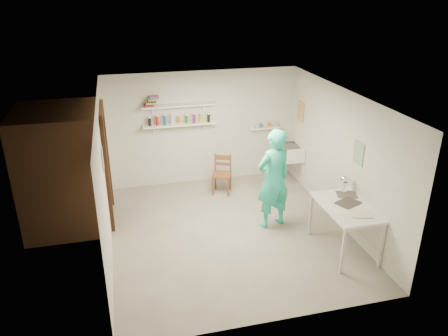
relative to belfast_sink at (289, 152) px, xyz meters
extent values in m
cube|color=slate|center=(-1.75, -1.70, -0.71)|extent=(4.00, 4.50, 0.02)
cube|color=silver|center=(-1.75, -1.70, 1.71)|extent=(4.00, 4.50, 0.02)
cube|color=silver|center=(-1.75, 0.56, 0.50)|extent=(4.00, 0.02, 2.40)
cube|color=silver|center=(-1.75, -3.96, 0.50)|extent=(4.00, 0.02, 2.40)
cube|color=silver|center=(-3.76, -1.70, 0.50)|extent=(0.02, 4.50, 2.40)
cube|color=silver|center=(0.26, -1.70, 0.50)|extent=(0.02, 4.50, 2.40)
cube|color=black|center=(-3.74, -0.65, 0.30)|extent=(0.02, 0.90, 2.00)
cube|color=brown|center=(-4.45, -0.65, 0.35)|extent=(1.40, 1.50, 2.10)
cube|color=brown|center=(-3.72, -0.65, 1.35)|extent=(0.06, 1.05, 0.10)
cube|color=brown|center=(-3.72, -1.15, 0.30)|extent=(0.06, 0.10, 2.00)
cube|color=brown|center=(-3.72, -0.15, 0.30)|extent=(0.06, 0.10, 2.00)
cube|color=white|center=(-2.25, 0.43, 0.65)|extent=(1.50, 0.22, 0.03)
cube|color=white|center=(-2.25, 0.43, 1.05)|extent=(1.50, 0.22, 0.03)
cube|color=white|center=(-0.40, 0.47, 0.42)|extent=(0.70, 0.14, 0.03)
cube|color=#334C7F|center=(-3.74, -1.65, 0.85)|extent=(0.01, 0.28, 0.36)
cube|color=#995933|center=(0.24, 0.10, 0.85)|extent=(0.01, 0.34, 0.42)
cube|color=#3F724C|center=(0.24, -2.25, 0.80)|extent=(0.01, 0.30, 0.38)
cube|color=white|center=(0.00, 0.00, 0.00)|extent=(0.48, 0.60, 0.30)
imported|color=#28CCB1|center=(-0.96, -1.64, 0.20)|extent=(0.75, 0.59, 1.81)
cylinder|color=beige|center=(-0.90, -1.43, 0.50)|extent=(0.32, 0.12, 0.32)
cube|color=brown|center=(-1.51, -0.16, -0.30)|extent=(0.48, 0.47, 0.80)
cube|color=silver|center=(-0.11, -2.67, -0.30)|extent=(0.72, 1.21, 0.80)
sphere|color=white|center=(0.09, -2.19, 0.32)|extent=(0.15, 0.15, 0.15)
cylinder|color=black|center=(-2.87, 0.43, 0.75)|extent=(0.06, 0.06, 0.17)
cylinder|color=red|center=(-2.72, 0.43, 0.75)|extent=(0.06, 0.06, 0.17)
cylinder|color=blue|center=(-2.56, 0.43, 0.75)|extent=(0.06, 0.06, 0.17)
cylinder|color=white|center=(-2.41, 0.43, 0.75)|extent=(0.06, 0.06, 0.17)
cylinder|color=orange|center=(-2.25, 0.43, 0.75)|extent=(0.06, 0.06, 0.17)
cylinder|color=#268C3F|center=(-2.09, 0.43, 0.75)|extent=(0.06, 0.06, 0.17)
cylinder|color=#8C268C|center=(-1.94, 0.43, 0.75)|extent=(0.06, 0.06, 0.17)
cylinder|color=gold|center=(-1.78, 0.43, 0.75)|extent=(0.06, 0.06, 0.17)
cylinder|color=black|center=(-1.63, 0.43, 0.75)|extent=(0.06, 0.06, 0.17)
cube|color=red|center=(-2.85, 0.43, 1.08)|extent=(0.18, 0.14, 0.03)
cube|color=#1933A5|center=(-2.83, 0.43, 1.11)|extent=(0.18, 0.14, 0.03)
cube|color=orange|center=(-2.81, 0.43, 1.14)|extent=(0.18, 0.14, 0.03)
cube|color=black|center=(-2.79, 0.43, 1.16)|extent=(0.18, 0.14, 0.03)
cube|color=yellow|center=(-2.77, 0.43, 1.19)|extent=(0.18, 0.14, 0.03)
cube|color=#338C4C|center=(-2.75, 0.43, 1.22)|extent=(0.18, 0.14, 0.03)
cube|color=#8C3F8C|center=(-2.73, 0.43, 1.25)|extent=(0.18, 0.14, 0.03)
cylinder|color=silver|center=(-0.61, 0.47, 0.48)|extent=(0.07, 0.07, 0.09)
cylinder|color=#335999|center=(-0.47, 0.47, 0.48)|extent=(0.07, 0.07, 0.09)
cylinder|color=orange|center=(-0.33, 0.47, 0.48)|extent=(0.07, 0.07, 0.09)
cylinder|color=#999999|center=(-0.19, 0.47, 0.48)|extent=(0.07, 0.07, 0.09)
cube|color=silver|center=(-0.11, -2.67, 0.11)|extent=(0.30, 0.22, 0.00)
cube|color=#4C4742|center=(-0.11, -2.67, 0.11)|extent=(0.30, 0.22, 0.00)
cube|color=beige|center=(-0.11, -2.67, 0.11)|extent=(0.30, 0.22, 0.00)
cube|color=#383330|center=(-0.11, -2.67, 0.12)|extent=(0.30, 0.22, 0.00)
camera|label=1|loc=(-3.43, -8.06, 3.33)|focal=35.00mm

